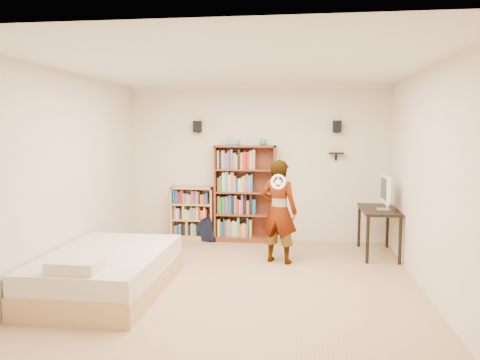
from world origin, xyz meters
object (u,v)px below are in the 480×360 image
(tall_bookshelf, at_px, (245,194))
(daybed, at_px, (107,267))
(computer_desk, at_px, (378,232))
(low_bookshelf, at_px, (193,213))
(person, at_px, (279,211))

(tall_bookshelf, relative_size, daybed, 0.81)
(computer_desk, bearing_deg, tall_bookshelf, 163.25)
(low_bookshelf, distance_m, computer_desk, 3.18)
(low_bookshelf, height_order, person, person)
(computer_desk, height_order, person, person)
(computer_desk, distance_m, person, 1.68)
(tall_bookshelf, bearing_deg, daybed, -116.07)
(low_bookshelf, xyz_separation_m, person, (1.59, -1.27, 0.29))
(computer_desk, relative_size, daybed, 0.52)
(low_bookshelf, height_order, daybed, low_bookshelf)
(person, bearing_deg, computer_desk, -139.54)
(daybed, height_order, person, person)
(computer_desk, bearing_deg, person, -158.42)
(daybed, relative_size, person, 1.36)
(low_bookshelf, bearing_deg, person, -38.58)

